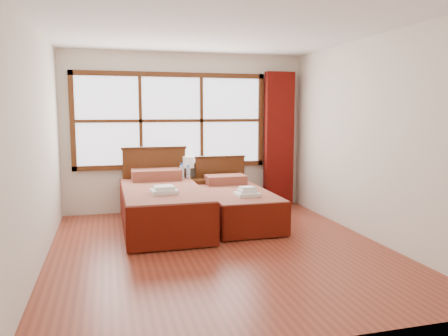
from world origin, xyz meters
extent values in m
plane|color=brown|center=(0.00, 0.00, 0.00)|extent=(4.50, 4.50, 0.00)
plane|color=white|center=(0.00, 0.00, 2.60)|extent=(4.50, 4.50, 0.00)
plane|color=silver|center=(0.00, 2.25, 1.30)|extent=(4.00, 0.00, 4.00)
plane|color=silver|center=(-2.00, 0.00, 1.30)|extent=(0.00, 4.50, 4.50)
plane|color=silver|center=(2.00, 0.00, 1.30)|extent=(0.00, 4.50, 4.50)
cube|color=white|center=(-0.25, 2.22, 1.50)|extent=(3.00, 0.02, 1.40)
cube|color=#4F2811|center=(-0.25, 2.20, 0.76)|extent=(3.16, 0.06, 0.08)
cube|color=#4F2811|center=(-0.25, 2.20, 2.24)|extent=(3.16, 0.06, 0.08)
cube|color=#4F2811|center=(-1.79, 2.20, 1.50)|extent=(0.08, 0.06, 1.56)
cube|color=#4F2811|center=(1.29, 2.20, 1.50)|extent=(0.08, 0.06, 1.56)
cube|color=#4F2811|center=(-0.75, 2.20, 1.50)|extent=(0.05, 0.05, 1.40)
cube|color=#4F2811|center=(0.25, 2.20, 1.50)|extent=(0.05, 0.05, 1.40)
cube|color=#4F2811|center=(-0.25, 2.20, 1.50)|extent=(3.00, 0.05, 0.05)
cube|color=#620E09|center=(1.60, 2.11, 1.17)|extent=(0.50, 0.16, 2.30)
cube|color=#391C0B|center=(-0.55, 1.13, 0.16)|extent=(0.97, 1.94, 0.32)
cube|color=#630E10|center=(-0.55, 1.13, 0.45)|extent=(1.09, 2.15, 0.26)
cube|color=#5C1409|center=(-1.09, 1.13, 0.29)|extent=(0.03, 2.15, 0.54)
cube|color=#5C1409|center=(-0.01, 1.13, 0.29)|extent=(0.03, 2.15, 0.54)
cube|color=#5C1409|center=(-0.55, 0.06, 0.29)|extent=(1.09, 0.03, 0.54)
cube|color=#630E10|center=(-0.55, 1.91, 0.66)|extent=(0.76, 0.44, 0.17)
cube|color=#4F2811|center=(-0.55, 2.14, 0.53)|extent=(1.01, 0.06, 1.05)
cube|color=#391C0B|center=(-0.55, 2.14, 1.06)|extent=(1.05, 0.08, 0.04)
cube|color=#391C0B|center=(0.55, 1.13, 0.13)|extent=(0.81, 1.63, 0.26)
cube|color=#630E10|center=(0.55, 1.13, 0.38)|extent=(0.91, 1.80, 0.22)
cube|color=#5C1409|center=(0.09, 1.13, 0.25)|extent=(0.03, 1.80, 0.45)
cube|color=#5C1409|center=(1.01, 1.13, 0.25)|extent=(0.03, 1.80, 0.45)
cube|color=#5C1409|center=(0.55, 0.23, 0.25)|extent=(0.91, 0.03, 0.45)
cube|color=#630E10|center=(0.55, 1.78, 0.56)|extent=(0.64, 0.37, 0.14)
cube|color=#4F2811|center=(0.55, 2.14, 0.44)|extent=(0.85, 0.06, 0.88)
cube|color=#391C0B|center=(0.55, 2.14, 0.89)|extent=(0.88, 0.08, 0.04)
cube|color=#4F2811|center=(0.01, 2.00, 0.28)|extent=(0.42, 0.37, 0.56)
cube|color=#391C0B|center=(0.01, 1.80, 0.17)|extent=(0.37, 0.02, 0.17)
cube|color=#391C0B|center=(0.01, 1.80, 0.39)|extent=(0.37, 0.02, 0.17)
sphere|color=#B17E3C|center=(0.01, 1.78, 0.17)|extent=(0.03, 0.03, 0.03)
sphere|color=#B17E3C|center=(0.01, 1.78, 0.39)|extent=(0.03, 0.03, 0.03)
cube|color=white|center=(-0.58, 0.73, 0.61)|extent=(0.35, 0.31, 0.05)
cube|color=white|center=(-0.58, 0.73, 0.66)|extent=(0.26, 0.23, 0.05)
cube|color=white|center=(0.58, 0.74, 0.51)|extent=(0.32, 0.28, 0.05)
cube|color=white|center=(0.58, 0.74, 0.56)|extent=(0.24, 0.21, 0.04)
cube|color=white|center=(0.58, 0.74, 0.60)|extent=(0.20, 0.17, 0.04)
cylinder|color=gold|center=(0.00, 2.09, 0.57)|extent=(0.11, 0.11, 0.02)
cylinder|color=gold|center=(0.00, 2.09, 0.65)|extent=(0.02, 0.02, 0.15)
cylinder|color=silver|center=(0.00, 2.09, 0.82)|extent=(0.19, 0.19, 0.19)
cylinder|color=silver|center=(-0.14, 1.89, 0.68)|extent=(0.07, 0.07, 0.24)
cylinder|color=blue|center=(-0.14, 1.89, 0.82)|extent=(0.04, 0.04, 0.03)
cylinder|color=silver|center=(-0.03, 1.95, 0.66)|extent=(0.06, 0.06, 0.21)
cylinder|color=blue|center=(-0.03, 1.95, 0.78)|extent=(0.03, 0.03, 0.03)
camera|label=1|loc=(-1.28, -4.95, 1.66)|focal=35.00mm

